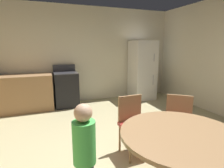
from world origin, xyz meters
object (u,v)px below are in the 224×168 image
object	(u,v)px
chair_north	(133,121)
dining_table	(180,147)
oven_range	(66,89)
person_child	(85,155)
chair_northeast	(178,121)
refrigerator	(142,70)

from	to	relation	value
chair_north	dining_table	bearing A→B (deg)	0.00
oven_range	person_child	size ratio (longest dim) A/B	1.01
chair_northeast	refrigerator	bearing A→B (deg)	-159.28
chair_northeast	dining_table	bearing A→B (deg)	0.00
oven_range	chair_northeast	xyz separation A→B (m)	(1.30, -2.85, 0.03)
oven_range	person_child	xyz separation A→B (m)	(-0.23, -3.34, 0.11)
oven_range	chair_north	distance (m)	2.71
person_child	chair_north	bearing A→B (deg)	53.18
refrigerator	dining_table	xyz separation A→B (m)	(-1.59, -3.53, -0.28)
dining_table	chair_northeast	bearing A→B (deg)	50.04
dining_table	person_child	bearing A→B (deg)	165.55
dining_table	chair_northeast	size ratio (longest dim) A/B	1.39
chair_north	person_child	size ratio (longest dim) A/B	0.80
refrigerator	chair_north	world-z (taller)	refrigerator
dining_table	chair_north	size ratio (longest dim) A/B	1.39
refrigerator	chair_northeast	world-z (taller)	refrigerator
chair_north	chair_northeast	distance (m)	0.68
oven_range	chair_northeast	world-z (taller)	oven_range
dining_table	chair_northeast	xyz separation A→B (m)	(0.61, 0.73, -0.10)
oven_range	dining_table	distance (m)	3.65
oven_range	dining_table	xyz separation A→B (m)	(0.69, -3.58, 0.14)
chair_north	chair_northeast	world-z (taller)	same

